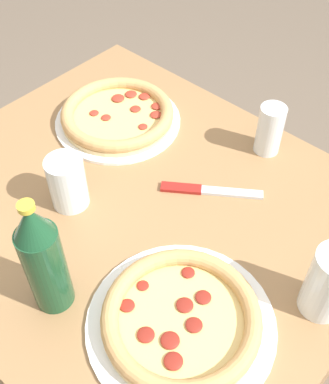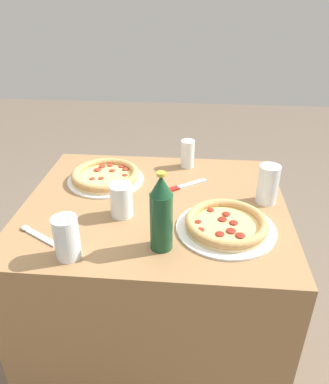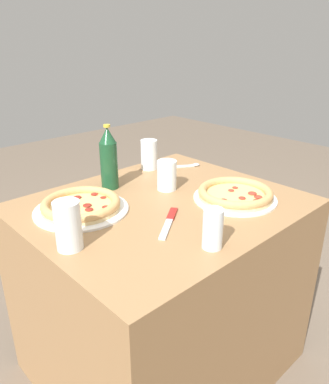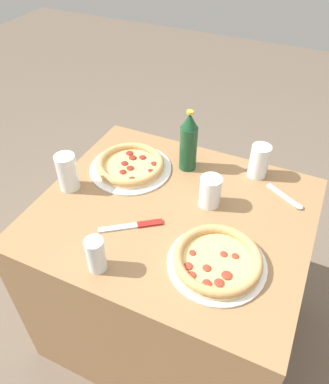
{
  "view_description": "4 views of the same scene",
  "coord_description": "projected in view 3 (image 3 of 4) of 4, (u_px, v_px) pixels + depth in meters",
  "views": [
    {
      "loc": [
        0.5,
        -0.46,
        1.56
      ],
      "look_at": [
        0.05,
        0.04,
        0.81
      ],
      "focal_mm": 45.0,
      "sensor_mm": 36.0,
      "label": 1
    },
    {
      "loc": [
        0.14,
        -1.19,
        1.5
      ],
      "look_at": [
        0.04,
        0.03,
        0.81
      ],
      "focal_mm": 35.0,
      "sensor_mm": 36.0,
      "label": 2
    },
    {
      "loc": [
        0.87,
        0.93,
        1.35
      ],
      "look_at": [
        0.01,
        0.02,
        0.83
      ],
      "focal_mm": 35.0,
      "sensor_mm": 36.0,
      "label": 3
    },
    {
      "loc": [
        -0.38,
        0.9,
        1.73
      ],
      "look_at": [
        0.04,
        -0.01,
        0.84
      ],
      "focal_mm": 35.0,
      "sensor_mm": 36.0,
      "label": 4
    }
  ],
  "objects": [
    {
      "name": "spoon",
      "position": [
        186.0,
        166.0,
        1.79
      ],
      "size": [
        0.16,
        0.11,
        0.01
      ],
      "color": "silver",
      "rests_on": "table"
    },
    {
      "name": "glass_red_wine",
      "position": [
        213.0,
        230.0,
        1.08
      ],
      "size": [
        0.06,
        0.06,
        0.12
      ],
      "color": "white",
      "rests_on": "table"
    },
    {
      "name": "pizza_salami",
      "position": [
        81.0,
        206.0,
        1.32
      ],
      "size": [
        0.33,
        0.33,
        0.05
      ],
      "color": "white",
      "rests_on": "table"
    },
    {
      "name": "glass_iced_tea",
      "position": [
        149.0,
        156.0,
        1.74
      ],
      "size": [
        0.08,
        0.08,
        0.14
      ],
      "color": "white",
      "rests_on": "table"
    },
    {
      "name": "table",
      "position": [
        163.0,
        288.0,
        1.54
      ],
      "size": [
        0.98,
        0.84,
        0.77
      ],
      "color": "#997047",
      "rests_on": "ground_plane"
    },
    {
      "name": "knife",
      "position": [
        169.0,
        221.0,
        1.25
      ],
      "size": [
        0.2,
        0.15,
        0.01
      ],
      "color": "maroon",
      "rests_on": "table"
    },
    {
      "name": "ground_plane",
      "position": [
        163.0,
        359.0,
        1.69
      ],
      "size": [
        8.0,
        8.0,
        0.0
      ],
      "primitive_type": "plane",
      "color": "#6B5B4C"
    },
    {
      "name": "glass_orange_juice",
      "position": [
        68.0,
        227.0,
        1.07
      ],
      "size": [
        0.08,
        0.08,
        0.15
      ],
      "color": "white",
      "rests_on": "table"
    },
    {
      "name": "glass_lemonade",
      "position": [
        167.0,
        176.0,
        1.5
      ],
      "size": [
        0.08,
        0.08,
        0.12
      ],
      "color": "white",
      "rests_on": "table"
    },
    {
      "name": "pizza_pepperoni",
      "position": [
        235.0,
        194.0,
        1.42
      ],
      "size": [
        0.32,
        0.32,
        0.05
      ],
      "color": "white",
      "rests_on": "table"
    },
    {
      "name": "beer_bottle",
      "position": [
        109.0,
        159.0,
        1.49
      ],
      "size": [
        0.07,
        0.07,
        0.26
      ],
      "color": "#194728",
      "rests_on": "table"
    }
  ]
}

